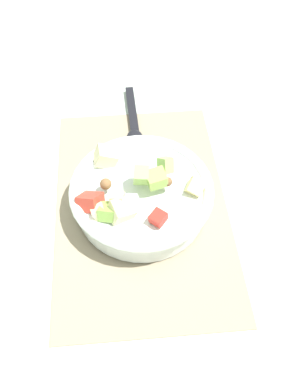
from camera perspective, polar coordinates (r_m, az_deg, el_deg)
The scene contains 4 objects.
ground_plane at distance 0.78m, azimuth -0.36°, elevation -1.86°, with size 2.40×2.40×0.00m, color silver.
placemat at distance 0.78m, azimuth -0.36°, elevation -1.73°, with size 0.50×0.32×0.01m, color gray.
salad_bowl at distance 0.74m, azimuth -0.12°, elevation -0.33°, with size 0.26×0.26×0.10m.
serving_spoon at distance 0.90m, azimuth -1.40°, elevation 8.92°, with size 0.20×0.04×0.01m.
Camera 1 is at (0.45, -0.03, 0.64)m, focal length 38.85 mm.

